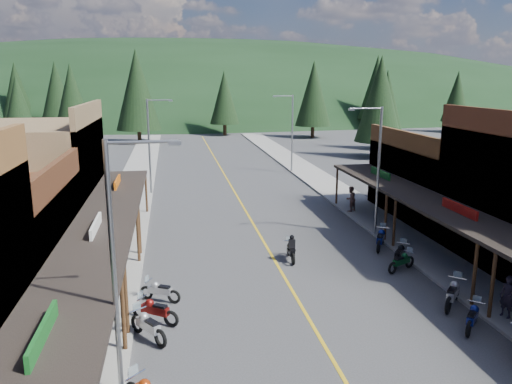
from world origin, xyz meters
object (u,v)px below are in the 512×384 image
shop_east_3 (448,182)px  pine_6 (457,96)px  bike_west_8 (160,290)px  bike_east_9 (400,253)px  pine_1 (57,93)px  pine_7 (17,92)px  streetlight_2 (376,166)px  streetlight_3 (291,130)px  pine_2 (137,90)px  pine_9 (386,103)px  shop_west_3 (31,182)px  pine_4 (314,93)px  pedestrian_east_a (508,297)px  pine_11 (380,99)px  bike_east_6 (473,316)px  bike_east_10 (381,238)px  streetlight_1 (151,142)px  pine_3 (224,97)px  pine_10 (72,100)px  bike_east_8 (402,261)px  bike_west_7 (155,309)px  pine_5 (377,87)px  streetlight_0 (118,260)px  bike_west_6 (148,325)px  pine_8 (19,112)px  rider_on_bike (291,250)px  pedestrian_east_b (351,199)px

shop_east_3 → pine_6: size_ratio=0.99×
bike_west_8 → bike_east_9: 12.69m
pine_1 → pine_7: bearing=143.1°
streetlight_2 → streetlight_3: size_ratio=1.00×
pine_2 → pine_6: (56.00, 6.00, -1.51)m
streetlight_3 → pine_9: 22.79m
pine_1 → pine_6: 70.26m
shop_west_3 → pine_4: 58.27m
pine_1 → pedestrian_east_a: (31.87, -73.50, -6.21)m
pine_1 → pedestrian_east_a: bearing=-66.6°
pine_4 → pedestrian_east_a: 64.60m
streetlight_2 → pine_11: (13.05, 30.00, 2.73)m
shop_east_3 → pine_6: (32.25, 52.70, 3.95)m
bike_west_8 → bike_east_6: (12.09, -4.64, 0.02)m
bike_east_10 → shop_east_3: bearing=68.8°
pine_4 → pine_1: bearing=166.6°
pine_6 → pine_11: 36.78m
shop_east_3 → streetlight_1: (-20.71, 10.70, 1.93)m
pine_3 → pine_10: 27.20m
bike_east_6 → bike_east_8: (0.00, 6.19, -0.01)m
streetlight_1 → pedestrian_east_a: streetlight_1 is taller
pine_6 → pine_10: pine_10 is taller
bike_west_7 → bike_west_8: bearing=29.5°
pine_2 → pine_5: (44.00, 14.00, 0.00)m
pine_2 → bike_west_8: size_ratio=7.32×
bike_west_7 → pine_2: bearing=37.7°
pine_5 → streetlight_0: bearing=-117.7°
shop_west_3 → bike_east_8: shop_west_3 is taller
streetlight_0 → pine_11: (26.95, 44.00, 2.73)m
pine_3 → pine_5: pine_5 is taller
bike_west_6 → bike_east_10: bike_east_10 is taller
streetlight_3 → bike_east_8: (-0.88, -27.79, -3.90)m
streetlight_1 → bike_east_9: bearing=-54.6°
pine_5 → pine_8: (-56.00, -32.00, -2.01)m
pine_1 → pine_10: bearing=-73.3°
bike_west_6 → bike_west_8: bearing=47.6°
pine_6 → pine_8: bearing=-160.6°
bike_west_8 → pine_5: bearing=-1.0°
pine_9 → rider_on_bike: size_ratio=5.35×
pedestrian_east_b → pine_9: bearing=-150.2°
pine_6 → bike_west_7: 83.84m
pine_5 → bike_east_6: bearing=-110.2°
pine_8 → pine_11: size_ratio=0.81×
bike_west_6 → pine_11: bearing=21.1°
pine_7 → pine_8: (10.00, -36.00, -1.26)m
bike_east_10 → pedestrian_east_b: 7.87m
pine_10 → pine_4: bearing=15.5°
bike_east_9 → pine_2: bearing=145.8°
streetlight_1 → bike_east_8: streetlight_1 is taller
streetlight_3 → pine_5: pine_5 is taller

